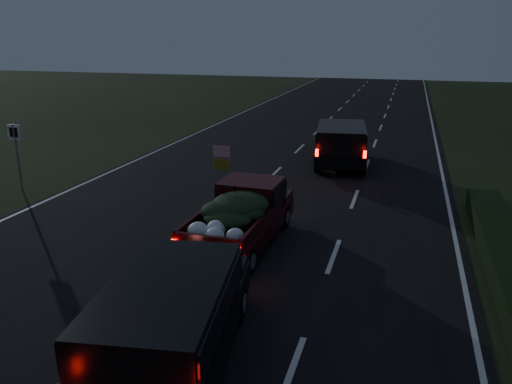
% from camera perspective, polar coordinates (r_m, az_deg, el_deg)
% --- Properties ---
extents(ground, '(120.00, 120.00, 0.00)m').
position_cam_1_polar(ground, '(12.22, -10.16, -9.91)').
color(ground, black).
rests_on(ground, ground).
extents(road_asphalt, '(14.00, 120.00, 0.02)m').
position_cam_1_polar(road_asphalt, '(12.21, -10.16, -9.87)').
color(road_asphalt, black).
rests_on(road_asphalt, ground).
extents(hedge_row, '(1.00, 10.00, 0.60)m').
position_cam_1_polar(hedge_row, '(13.90, 26.74, -6.75)').
color(hedge_row, black).
rests_on(hedge_row, ground).
extents(route_sign, '(0.55, 0.08, 2.50)m').
position_cam_1_polar(route_sign, '(20.34, -25.73, 4.67)').
color(route_sign, gray).
rests_on(route_sign, ground).
extents(pickup_truck, '(1.91, 4.72, 2.45)m').
position_cam_1_polar(pickup_truck, '(13.69, -1.65, -2.37)').
color(pickup_truck, '#3B080C').
rests_on(pickup_truck, ground).
extents(lead_suv, '(2.73, 5.28, 1.45)m').
position_cam_1_polar(lead_suv, '(22.55, 9.69, 5.80)').
color(lead_suv, black).
rests_on(lead_suv, ground).
extents(rear_suv, '(2.76, 5.09, 1.39)m').
position_cam_1_polar(rear_suv, '(8.79, -9.92, -13.71)').
color(rear_suv, black).
rests_on(rear_suv, ground).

